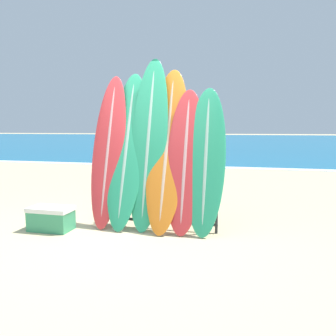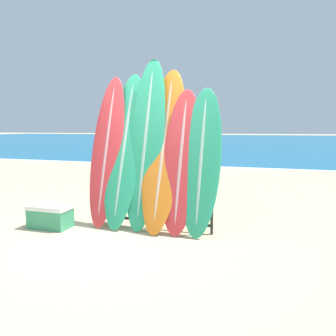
{
  "view_description": "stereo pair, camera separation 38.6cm",
  "coord_description": "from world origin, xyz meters",
  "px_view_note": "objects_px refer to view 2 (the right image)",
  "views": [
    {
      "loc": [
        1.65,
        -4.03,
        1.48
      ],
      "look_at": [
        0.35,
        1.27,
        0.81
      ],
      "focal_mm": 35.0,
      "sensor_mm": 36.0,
      "label": 1
    },
    {
      "loc": [
        2.02,
        -3.93,
        1.48
      ],
      "look_at": [
        0.35,
        1.27,
        0.81
      ],
      "focal_mm": 35.0,
      "sensor_mm": 36.0,
      "label": 2
    }
  ],
  "objects_px": {
    "person_near_water": "(168,143)",
    "surfboard_slot_1": "(125,148)",
    "surfboard_rack": "(151,200)",
    "surfboard_slot_5": "(202,160)",
    "surfboard_slot_0": "(107,150)",
    "person_mid_beach": "(141,147)",
    "person_far_left": "(192,153)",
    "cooler_box": "(50,216)",
    "surfboard_slot_2": "(146,142)",
    "surfboard_slot_3": "(164,147)",
    "surfboard_slot_4": "(181,160)"
  },
  "relations": [
    {
      "from": "surfboard_slot_0",
      "to": "person_mid_beach",
      "type": "relative_size",
      "value": 1.42
    },
    {
      "from": "surfboard_slot_5",
      "to": "person_near_water",
      "type": "relative_size",
      "value": 1.18
    },
    {
      "from": "surfboard_slot_2",
      "to": "surfboard_slot_3",
      "type": "bearing_deg",
      "value": 2.19
    },
    {
      "from": "surfboard_slot_0",
      "to": "person_far_left",
      "type": "height_order",
      "value": "surfboard_slot_0"
    },
    {
      "from": "surfboard_slot_2",
      "to": "surfboard_slot_5",
      "type": "height_order",
      "value": "surfboard_slot_2"
    },
    {
      "from": "surfboard_rack",
      "to": "person_far_left",
      "type": "distance_m",
      "value": 3.47
    },
    {
      "from": "person_far_left",
      "to": "cooler_box",
      "type": "height_order",
      "value": "person_far_left"
    },
    {
      "from": "surfboard_rack",
      "to": "surfboard_slot_1",
      "type": "distance_m",
      "value": 0.88
    },
    {
      "from": "person_near_water",
      "to": "surfboard_slot_3",
      "type": "bearing_deg",
      "value": 54.53
    },
    {
      "from": "surfboard_slot_2",
      "to": "person_mid_beach",
      "type": "xyz_separation_m",
      "value": [
        -2.06,
        4.8,
        -0.39
      ]
    },
    {
      "from": "surfboard_slot_0",
      "to": "surfboard_slot_5",
      "type": "relative_size",
      "value": 1.11
    },
    {
      "from": "surfboard_slot_4",
      "to": "person_mid_beach",
      "type": "distance_m",
      "value": 5.54
    },
    {
      "from": "surfboard_slot_4",
      "to": "person_mid_beach",
      "type": "bearing_deg",
      "value": 118.3
    },
    {
      "from": "person_far_left",
      "to": "person_near_water",
      "type": "bearing_deg",
      "value": -162.62
    },
    {
      "from": "person_mid_beach",
      "to": "surfboard_rack",
      "type": "bearing_deg",
      "value": -37.04
    },
    {
      "from": "surfboard_rack",
      "to": "surfboard_slot_5",
      "type": "distance_m",
      "value": 0.95
    },
    {
      "from": "person_mid_beach",
      "to": "cooler_box",
      "type": "xyz_separation_m",
      "value": [
        0.74,
        -5.35,
        -0.71
      ]
    },
    {
      "from": "surfboard_slot_5",
      "to": "cooler_box",
      "type": "bearing_deg",
      "value": -168.02
    },
    {
      "from": "surfboard_slot_1",
      "to": "person_mid_beach",
      "type": "relative_size",
      "value": 1.45
    },
    {
      "from": "person_mid_beach",
      "to": "cooler_box",
      "type": "relative_size",
      "value": 2.59
    },
    {
      "from": "surfboard_slot_1",
      "to": "cooler_box",
      "type": "bearing_deg",
      "value": -151.84
    },
    {
      "from": "person_far_left",
      "to": "cooler_box",
      "type": "distance_m",
      "value": 4.11
    },
    {
      "from": "surfboard_slot_1",
      "to": "cooler_box",
      "type": "height_order",
      "value": "surfboard_slot_1"
    },
    {
      "from": "surfboard_slot_0",
      "to": "surfboard_slot_1",
      "type": "relative_size",
      "value": 0.98
    },
    {
      "from": "surfboard_slot_4",
      "to": "person_mid_beach",
      "type": "xyz_separation_m",
      "value": [
        -2.63,
        4.88,
        -0.15
      ]
    },
    {
      "from": "surfboard_slot_0",
      "to": "cooler_box",
      "type": "xyz_separation_m",
      "value": [
        -0.7,
        -0.5,
        -0.97
      ]
    },
    {
      "from": "person_mid_beach",
      "to": "surfboard_slot_2",
      "type": "bearing_deg",
      "value": -37.8
    },
    {
      "from": "surfboard_slot_0",
      "to": "surfboard_slot_5",
      "type": "xyz_separation_m",
      "value": [
        1.48,
        -0.04,
        -0.11
      ]
    },
    {
      "from": "person_far_left",
      "to": "cooler_box",
      "type": "relative_size",
      "value": 2.55
    },
    {
      "from": "surfboard_rack",
      "to": "surfboard_slot_0",
      "type": "relative_size",
      "value": 0.8
    },
    {
      "from": "person_far_left",
      "to": "surfboard_slot_1",
      "type": "bearing_deg",
      "value": -14.15
    },
    {
      "from": "surfboard_slot_0",
      "to": "surfboard_slot_4",
      "type": "relative_size",
      "value": 1.12
    },
    {
      "from": "surfboard_slot_0",
      "to": "cooler_box",
      "type": "height_order",
      "value": "surfboard_slot_0"
    },
    {
      "from": "surfboard_slot_1",
      "to": "person_mid_beach",
      "type": "distance_m",
      "value": 5.13
    },
    {
      "from": "person_far_left",
      "to": "surfboard_slot_5",
      "type": "bearing_deg",
      "value": 5.71
    },
    {
      "from": "surfboard_rack",
      "to": "surfboard_slot_3",
      "type": "distance_m",
      "value": 0.79
    },
    {
      "from": "cooler_box",
      "to": "person_mid_beach",
      "type": "bearing_deg",
      "value": 97.89
    },
    {
      "from": "surfboard_slot_3",
      "to": "person_mid_beach",
      "type": "relative_size",
      "value": 1.48
    },
    {
      "from": "surfboard_slot_1",
      "to": "surfboard_slot_4",
      "type": "distance_m",
      "value": 0.91
    },
    {
      "from": "surfboard_slot_3",
      "to": "person_near_water",
      "type": "xyz_separation_m",
      "value": [
        -2.02,
        6.52,
        -0.24
      ]
    },
    {
      "from": "surfboard_slot_2",
      "to": "person_near_water",
      "type": "xyz_separation_m",
      "value": [
        -1.74,
        6.53,
        -0.32
      ]
    },
    {
      "from": "person_near_water",
      "to": "surfboard_slot_0",
      "type": "bearing_deg",
      "value": 46.99
    },
    {
      "from": "surfboard_slot_0",
      "to": "person_mid_beach",
      "type": "xyz_separation_m",
      "value": [
        -1.44,
        4.85,
        -0.27
      ]
    },
    {
      "from": "person_near_water",
      "to": "surfboard_slot_1",
      "type": "bearing_deg",
      "value": 49.43
    },
    {
      "from": "surfboard_slot_0",
      "to": "surfboard_rack",
      "type": "bearing_deg",
      "value": -6.11
    },
    {
      "from": "surfboard_slot_3",
      "to": "surfboard_slot_5",
      "type": "xyz_separation_m",
      "value": [
        0.58,
        -0.09,
        -0.16
      ]
    },
    {
      "from": "surfboard_slot_2",
      "to": "person_far_left",
      "type": "bearing_deg",
      "value": 91.45
    },
    {
      "from": "surfboard_slot_0",
      "to": "surfboard_slot_4",
      "type": "distance_m",
      "value": 1.19
    },
    {
      "from": "surfboard_slot_1",
      "to": "surfboard_slot_3",
      "type": "xyz_separation_m",
      "value": [
        0.61,
        0.03,
        0.03
      ]
    },
    {
      "from": "surfboard_slot_3",
      "to": "surfboard_slot_5",
      "type": "distance_m",
      "value": 0.61
    }
  ]
}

